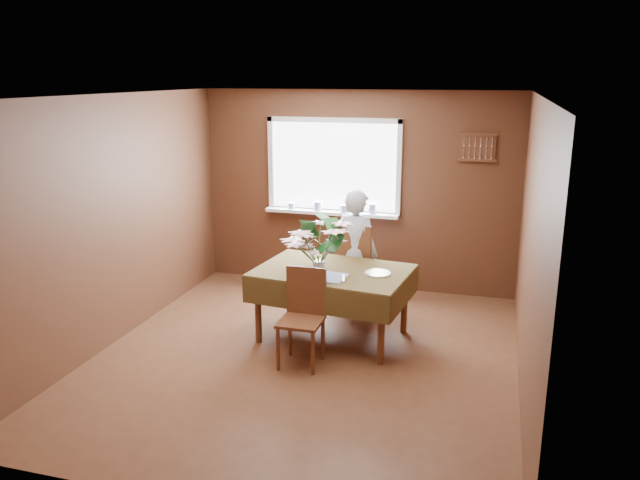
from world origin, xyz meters
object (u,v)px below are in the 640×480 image
(chair_far, at_px, (356,264))
(flower_bouquet, at_px, (319,242))
(chair_near, at_px, (303,312))
(seated_woman, at_px, (356,253))
(dining_table, at_px, (333,278))

(chair_far, height_order, flower_bouquet, flower_bouquet)
(chair_far, bearing_deg, flower_bouquet, 93.01)
(chair_far, bearing_deg, chair_near, 93.92)
(chair_far, bearing_deg, seated_woman, 109.67)
(dining_table, bearing_deg, chair_far, 91.31)
(chair_near, xyz_separation_m, seated_woman, (0.21, 1.32, 0.23))
(chair_near, height_order, flower_bouquet, flower_bouquet)
(chair_far, xyz_separation_m, chair_near, (-0.20, -1.39, -0.07))
(chair_far, xyz_separation_m, seated_woman, (0.01, -0.07, 0.16))
(chair_far, relative_size, flower_bouquet, 1.73)
(chair_far, xyz_separation_m, flower_bouquet, (-0.16, -1.00, 0.52))
(seated_woman, bearing_deg, dining_table, 101.02)
(chair_near, bearing_deg, chair_far, 82.02)
(dining_table, xyz_separation_m, chair_far, (0.08, 0.77, -0.08))
(seated_woman, relative_size, flower_bouquet, 2.36)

